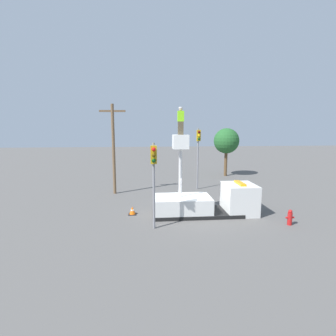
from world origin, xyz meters
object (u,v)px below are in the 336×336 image
Objects in this scene: worker at (181,121)px; tree_left_bg at (226,141)px; traffic_light_pole at (154,169)px; utility_pole at (113,146)px; traffic_light_across at (198,147)px; fire_hydrant at (290,217)px; traffic_cone_rear at (132,211)px; bucket_truck at (207,201)px.

worker is 0.31× the size of tree_left_bg.
traffic_light_pole is 0.64× the size of utility_pole.
tree_left_bg is (4.70, 6.52, 0.12)m from traffic_light_across.
fire_hydrant is 1.71× the size of traffic_cone_rear.
worker reaches higher than bucket_truck.
tree_left_bg is at bearing 60.19° from traffic_light_pole.
bucket_truck reaches higher than fire_hydrant.
tree_left_bg is (0.95, 15.93, 3.69)m from fire_hydrant.
fire_hydrant is 0.12× the size of utility_pole.
traffic_cone_rear is (-5.79, -6.66, -3.77)m from traffic_light_across.
traffic_light_pole is 4.48m from traffic_cone_rear.
bucket_truck is at bearing 33.34° from traffic_light_pole.
fire_hydrant is (6.35, -2.41, -5.77)m from worker.
utility_pole is at bearing 138.11° from bucket_truck.
traffic_light_pole reaches higher than traffic_cone_rear.
worker reaches higher than tree_left_bg.
tree_left_bg is at bearing 31.02° from utility_pole.
traffic_light_pole is at bearing -69.42° from utility_pole.
utility_pole is (-3.20, 8.51, 0.66)m from traffic_light_pole.
fire_hydrant is at bearing -0.15° from traffic_light_pole.
utility_pole is at bearing 107.41° from traffic_cone_rear.
tree_left_bg reaches higher than bucket_truck.
traffic_light_across is at bearing 69.65° from worker.
traffic_light_across is 7.66m from utility_pole.
utility_pole reaches higher than worker.
worker is 8.91m from fire_hydrant.
utility_pole is at bearing 143.10° from fire_hydrant.
traffic_light_pole is 8.73m from fire_hydrant.
traffic_light_across reaches higher than bucket_truck.
bucket_truck is 14.96m from tree_left_bg.
worker is 3.13× the size of traffic_cone_rear.
tree_left_bg is (10.50, 13.18, 3.89)m from traffic_cone_rear.
utility_pole reaches higher than traffic_light_pole.
traffic_cone_rear is (-3.20, 0.34, -5.97)m from worker.
utility_pole is (-5.01, 6.12, -2.03)m from worker.
traffic_cone_rear is 0.10× the size of tree_left_bg.
traffic_light_across is at bearing 83.61° from bucket_truck.
bucket_truck is 5.09m from traffic_light_pole.
tree_left_bg is at bearing 54.22° from traffic_light_across.
utility_pole is at bearing -148.98° from tree_left_bg.
traffic_light_across is at bearing -125.78° from tree_left_bg.
tree_left_bg reaches higher than traffic_light_pole.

